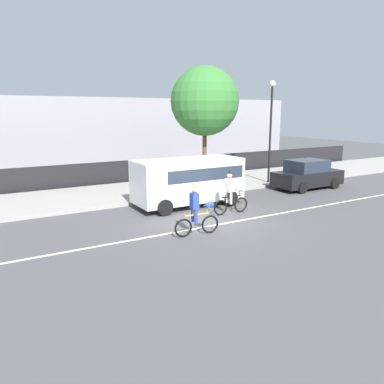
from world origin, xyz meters
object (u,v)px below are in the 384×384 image
(parade_cyclist_cobalt, at_px, (197,212))
(parked_van_white, at_px, (190,178))
(street_lamp_post, at_px, (271,117))
(pedestrian_onlooker, at_px, (149,170))
(parade_cyclist_zebra, at_px, (231,195))
(parked_car_black, at_px, (307,175))

(parade_cyclist_cobalt, relative_size, parked_van_white, 0.38)
(parade_cyclist_cobalt, relative_size, street_lamp_post, 0.33)
(parked_van_white, height_order, pedestrian_onlooker, parked_van_white)
(parade_cyclist_zebra, bearing_deg, parked_car_black, 17.55)
(parked_van_white, relative_size, parked_car_black, 1.22)
(parade_cyclist_cobalt, bearing_deg, parked_car_black, 21.99)
(parade_cyclist_zebra, distance_m, parked_van_white, 2.34)
(parked_car_black, bearing_deg, parade_cyclist_cobalt, -158.01)
(parade_cyclist_zebra, relative_size, parked_van_white, 0.38)
(parade_cyclist_cobalt, bearing_deg, parade_cyclist_zebra, 32.02)
(parade_cyclist_cobalt, height_order, street_lamp_post, street_lamp_post)
(parade_cyclist_zebra, distance_m, pedestrian_onlooker, 6.87)
(parade_cyclist_zebra, xyz_separation_m, parked_van_white, (-0.82, 2.15, 0.44))
(parked_van_white, bearing_deg, parade_cyclist_zebra, -69.06)
(parked_car_black, distance_m, pedestrian_onlooker, 8.96)
(parked_van_white, bearing_deg, parked_car_black, 0.22)
(street_lamp_post, bearing_deg, parked_car_black, -59.75)
(parade_cyclist_zebra, bearing_deg, street_lamp_post, 35.71)
(parked_van_white, height_order, street_lamp_post, street_lamp_post)
(parade_cyclist_cobalt, xyz_separation_m, parked_van_white, (1.90, 3.85, 0.44))
(parked_car_black, xyz_separation_m, pedestrian_onlooker, (-7.66, 4.65, 0.23))
(parked_car_black, bearing_deg, parked_van_white, -179.78)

